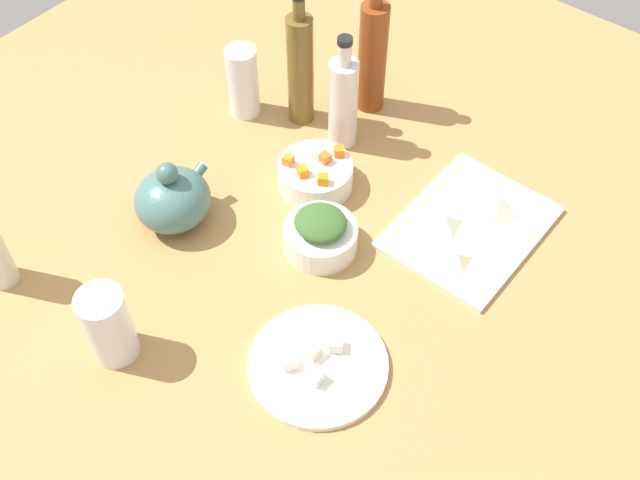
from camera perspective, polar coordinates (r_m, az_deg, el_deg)
tabletop at (r=136.48cm, az=0.00°, el=-1.72°), size 190.00×190.00×3.00cm
cutting_board at (r=141.60cm, az=10.89°, el=0.93°), size 29.06×22.61×1.00cm
plate_tofu at (r=122.79cm, az=-0.14°, el=-9.13°), size 21.95×21.95×1.20cm
bowl_greens at (r=134.87cm, az=0.04°, el=0.17°), size 12.83×12.83×5.06cm
bowl_carrots at (r=144.75cm, az=-0.33°, el=4.77°), size 13.86×13.86×5.16cm
teapot at (r=139.41cm, az=-10.72°, el=2.98°), size 15.42×13.19×13.74cm
bottle_0 at (r=148.50cm, az=1.71°, el=10.15°), size 5.62×5.62×24.23cm
bottle_1 at (r=152.16cm, az=-1.45°, el=12.48°), size 5.14×5.14×28.85cm
bottle_2 at (r=155.41cm, az=3.87°, el=13.33°), size 5.59×5.59×29.03cm
drinking_glass_0 at (r=123.27cm, az=-15.26°, el=-6.05°), size 7.40×7.40×13.99cm
drinking_glass_1 at (r=157.37cm, az=-5.66°, el=11.45°), size 6.19×6.19×14.99cm
carrot_cube_0 at (r=142.99cm, az=0.37°, el=6.03°), size 2.06×2.06×1.80cm
carrot_cube_1 at (r=139.23cm, az=0.21°, el=4.47°), size 2.49×2.49×1.80cm
carrot_cube_2 at (r=142.70cm, az=-2.35°, el=5.86°), size 2.15×2.15×1.80cm
carrot_cube_3 at (r=140.61cm, az=-1.27°, el=5.04°), size 2.45×2.45×1.80cm
carrot_cube_4 at (r=144.22cm, az=1.40°, el=6.50°), size 2.54×2.54×1.80cm
chopped_greens_mound at (r=131.72cm, az=0.04°, el=1.30°), size 10.10×10.48×3.15cm
tofu_cube_0 at (r=119.84cm, az=-0.32°, el=-9.96°), size 2.29×2.29×2.20cm
tofu_cube_1 at (r=122.07cm, az=-0.55°, el=-8.14°), size 2.39×2.39×2.20cm
tofu_cube_2 at (r=122.74cm, az=1.13°, el=-7.63°), size 3.09×3.09×2.20cm
tofu_cube_3 at (r=121.20cm, az=-2.22°, el=-8.89°), size 3.05×3.05×2.20cm
dumpling_0 at (r=134.66cm, az=10.00°, el=-1.31°), size 5.94×5.79×2.22cm
dumpling_1 at (r=139.32cm, az=9.15°, el=1.38°), size 6.99×6.85×2.69cm
dumpling_2 at (r=143.25cm, az=12.94°, el=2.41°), size 7.19×7.21×2.99cm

